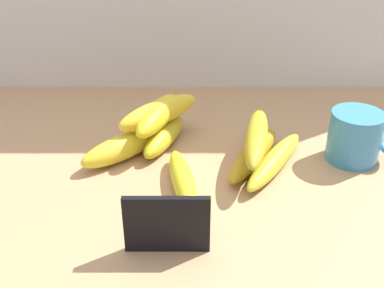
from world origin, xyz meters
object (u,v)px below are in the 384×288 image
object	(u,v)px
coffee_mug	(356,137)
banana_3	(165,136)
banana_4	(183,181)
banana_2	(275,161)
chalkboard_sign	(166,226)
banana_5	(160,112)
banana_0	(122,148)
banana_1	(254,154)
banana_6	(158,115)
banana_7	(257,136)

from	to	relation	value
coffee_mug	banana_3	size ratio (longest dim) A/B	0.67
banana_3	banana_4	distance (cm)	14.26
banana_2	banana_4	world-z (taller)	same
chalkboard_sign	banana_4	size ratio (longest dim) A/B	0.63
banana_5	banana_0	bearing A→B (deg)	-136.20
chalkboard_sign	banana_3	world-z (taller)	chalkboard_sign
coffee_mug	banana_1	bearing A→B (deg)	-174.26
banana_0	banana_3	size ratio (longest dim) A/B	1.03
banana_1	banana_6	xyz separation A→B (cm)	(-16.36, 6.73, 4.03)
coffee_mug	banana_1	world-z (taller)	coffee_mug
chalkboard_sign	coffee_mug	bearing A→B (deg)	36.27
banana_0	banana_1	xyz separation A→B (cm)	(22.42, -1.65, -0.25)
chalkboard_sign	banana_6	size ratio (longest dim) A/B	0.68
chalkboard_sign	coffee_mug	size ratio (longest dim) A/B	1.07
coffee_mug	banana_3	world-z (taller)	coffee_mug
banana_3	banana_6	distance (cm)	4.17
banana_4	coffee_mug	bearing A→B (deg)	17.76
coffee_mug	banana_2	distance (cm)	14.60
banana_1	banana_2	world-z (taller)	banana_1
banana_1	banana_3	distance (cm)	16.57
chalkboard_sign	coffee_mug	world-z (taller)	coffee_mug
banana_0	banana_5	bearing A→B (deg)	43.80
banana_1	banana_2	size ratio (longest dim) A/B	0.93
banana_0	banana_7	distance (cm)	22.91
banana_3	banana_6	size ratio (longest dim) A/B	0.94
banana_0	banana_5	size ratio (longest dim) A/B	0.90
banana_3	banana_4	bearing A→B (deg)	-75.53
banana_5	banana_6	xyz separation A→B (cm)	(-0.18, -0.90, -0.07)
chalkboard_sign	banana_2	size ratio (longest dim) A/B	0.55
coffee_mug	banana_4	bearing A→B (deg)	-162.24
banana_3	banana_1	bearing A→B (deg)	-22.14
banana_4	banana_5	xyz separation A→B (cm)	(-4.39, 15.20, 4.32)
banana_0	banana_7	xyz separation A→B (cm)	(22.54, -2.17, 3.46)
banana_2	banana_6	size ratio (longest dim) A/B	1.23
banana_2	banana_5	size ratio (longest dim) A/B	1.15
chalkboard_sign	coffee_mug	distance (cm)	38.44
banana_2	banana_6	distance (cm)	21.79
banana_0	banana_1	world-z (taller)	banana_0
coffee_mug	banana_2	bearing A→B (deg)	-166.24
chalkboard_sign	banana_5	bearing A→B (deg)	94.83
chalkboard_sign	banana_0	distance (cm)	24.31
chalkboard_sign	banana_6	bearing A→B (deg)	95.36
banana_5	coffee_mug	bearing A→B (deg)	-10.03
coffee_mug	banana_7	distance (cm)	17.30
banana_2	banana_7	xyz separation A→B (cm)	(-3.17, 1.16, 3.92)
banana_0	banana_2	bearing A→B (deg)	-7.40
banana_7	banana_1	bearing A→B (deg)	103.05
banana_5	banana_6	distance (cm)	0.93
banana_4	banana_5	size ratio (longest dim) A/B	1.01
banana_3	banana_5	world-z (taller)	banana_5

